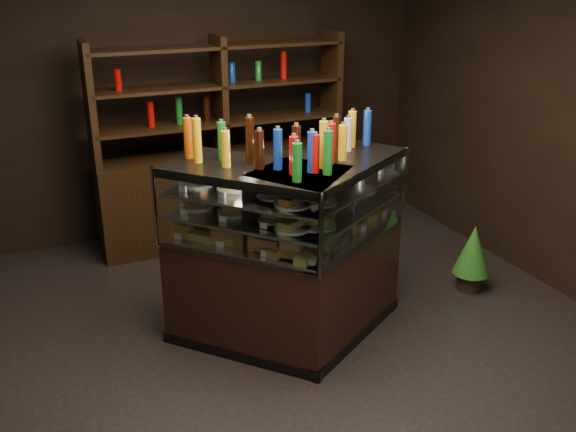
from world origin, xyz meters
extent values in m
plane|color=black|center=(0.00, 0.00, 0.00)|extent=(5.00, 5.00, 0.00)
cube|color=black|center=(0.00, 2.50, 1.50)|extent=(5.00, 0.02, 3.00)
cube|color=black|center=(2.50, 0.00, 1.50)|extent=(0.02, 5.00, 3.00)
cube|color=black|center=(0.40, 0.08, 0.39)|extent=(1.34, 1.15, 0.79)
cube|color=black|center=(0.40, 0.08, 0.04)|extent=(1.38, 1.19, 0.08)
cube|color=black|center=(0.40, 0.08, 1.31)|extent=(1.34, 1.15, 0.06)
cube|color=silver|center=(0.40, 0.08, 0.80)|extent=(1.27, 1.09, 0.02)
cube|color=silver|center=(0.40, 0.08, 0.98)|extent=(1.27, 1.09, 0.02)
cube|color=silver|center=(0.40, 0.08, 1.15)|extent=(1.27, 1.09, 0.02)
cube|color=white|center=(0.57, -0.18, 1.06)|extent=(1.02, 0.65, 0.56)
cylinder|color=silver|center=(1.07, 0.15, 1.06)|extent=(0.03, 0.03, 0.58)
cylinder|color=silver|center=(0.06, -0.50, 1.06)|extent=(0.03, 0.03, 0.58)
cube|color=black|center=(-0.13, 0.15, 0.39)|extent=(1.26, 1.29, 0.79)
cube|color=black|center=(-0.13, 0.15, 0.04)|extent=(1.29, 1.33, 0.08)
cube|color=black|center=(-0.13, 0.15, 1.31)|extent=(1.26, 1.29, 0.06)
cube|color=silver|center=(-0.13, 0.15, 0.80)|extent=(1.19, 1.22, 0.02)
cube|color=silver|center=(-0.13, 0.15, 0.98)|extent=(1.19, 1.22, 0.02)
cube|color=silver|center=(-0.13, 0.15, 1.15)|extent=(1.19, 1.22, 0.02)
cube|color=white|center=(-0.36, -0.06, 1.06)|extent=(0.82, 0.89, 0.56)
cylinder|color=silver|center=(0.06, -0.50, 1.06)|extent=(0.03, 0.03, 0.58)
cylinder|color=silver|center=(-0.76, 0.39, 1.06)|extent=(0.03, 0.03, 0.58)
cube|color=#C47746|center=(-0.01, -0.22, 0.83)|extent=(0.20, 0.17, 0.06)
cube|color=#C47746|center=(0.13, -0.13, 0.83)|extent=(0.20, 0.17, 0.06)
cube|color=#C47746|center=(0.27, -0.04, 0.83)|extent=(0.20, 0.17, 0.06)
cube|color=#C47746|center=(0.42, 0.05, 0.83)|extent=(0.20, 0.17, 0.06)
cube|color=#C47746|center=(0.56, 0.14, 0.83)|extent=(0.20, 0.17, 0.06)
cube|color=#C47746|center=(0.70, 0.23, 0.83)|extent=(0.20, 0.17, 0.06)
cube|color=#C47746|center=(0.84, 0.32, 0.83)|extent=(0.20, 0.17, 0.06)
cylinder|color=white|center=(0.02, -0.17, 1.00)|extent=(0.24, 0.24, 0.02)
cube|color=#C47746|center=(0.02, -0.17, 1.03)|extent=(0.19, 0.16, 0.05)
cylinder|color=white|center=(0.27, -0.01, 1.00)|extent=(0.24, 0.24, 0.02)
cube|color=#C47746|center=(0.27, -0.01, 1.03)|extent=(0.19, 0.16, 0.05)
cylinder|color=white|center=(0.53, 0.16, 1.00)|extent=(0.24, 0.24, 0.02)
cube|color=#C47746|center=(0.53, 0.16, 1.03)|extent=(0.19, 0.16, 0.05)
cylinder|color=white|center=(0.79, 0.32, 1.00)|extent=(0.24, 0.24, 0.02)
cube|color=#C47746|center=(0.79, 0.32, 1.03)|extent=(0.19, 0.16, 0.05)
cylinder|color=white|center=(0.02, -0.17, 1.17)|extent=(0.24, 0.24, 0.02)
cube|color=#C47746|center=(0.02, -0.17, 1.20)|extent=(0.19, 0.16, 0.05)
cylinder|color=white|center=(0.27, -0.01, 1.17)|extent=(0.24, 0.24, 0.02)
cube|color=#C47746|center=(0.27, -0.01, 1.20)|extent=(0.19, 0.16, 0.05)
cylinder|color=white|center=(0.53, 0.16, 1.17)|extent=(0.24, 0.24, 0.02)
cube|color=#C47746|center=(0.53, 0.16, 1.20)|extent=(0.19, 0.16, 0.05)
cylinder|color=white|center=(0.79, 0.32, 1.17)|extent=(0.24, 0.24, 0.02)
cube|color=#C47746|center=(0.79, 0.32, 1.20)|extent=(0.19, 0.16, 0.05)
cube|color=#C47746|center=(-0.50, 0.50, 0.83)|extent=(0.19, 0.19, 0.06)
cube|color=#C47746|center=(-0.38, 0.37, 0.83)|extent=(0.19, 0.19, 0.06)
cube|color=#C47746|center=(-0.27, 0.25, 0.83)|extent=(0.19, 0.19, 0.06)
cube|color=#C47746|center=(-0.15, 0.13, 0.83)|extent=(0.19, 0.19, 0.06)
cube|color=#C47746|center=(-0.04, 0.00, 0.83)|extent=(0.19, 0.19, 0.06)
cube|color=#C47746|center=(0.08, -0.12, 0.83)|extent=(0.19, 0.19, 0.06)
cube|color=#C47746|center=(0.19, -0.25, 0.83)|extent=(0.19, 0.19, 0.06)
cylinder|color=white|center=(-0.44, 0.48, 1.00)|extent=(0.24, 0.24, 0.02)
cube|color=#C47746|center=(-0.44, 0.48, 1.03)|extent=(0.18, 0.18, 0.05)
cylinder|color=white|center=(-0.23, 0.26, 1.00)|extent=(0.24, 0.24, 0.02)
cube|color=#C47746|center=(-0.23, 0.26, 1.03)|extent=(0.18, 0.18, 0.05)
cylinder|color=white|center=(-0.03, 0.03, 1.00)|extent=(0.24, 0.24, 0.02)
cube|color=#C47746|center=(-0.03, 0.03, 1.03)|extent=(0.18, 0.18, 0.05)
cylinder|color=white|center=(0.18, -0.19, 1.00)|extent=(0.24, 0.24, 0.02)
cube|color=#C47746|center=(0.18, -0.19, 1.03)|extent=(0.18, 0.18, 0.05)
cylinder|color=white|center=(-0.44, 0.48, 1.17)|extent=(0.24, 0.24, 0.02)
cube|color=#C47746|center=(-0.44, 0.48, 1.20)|extent=(0.18, 0.18, 0.05)
cylinder|color=white|center=(-0.23, 0.26, 1.17)|extent=(0.24, 0.24, 0.02)
cube|color=#C47746|center=(-0.23, 0.26, 1.20)|extent=(0.18, 0.18, 0.05)
cylinder|color=white|center=(-0.03, 0.03, 1.17)|extent=(0.24, 0.24, 0.02)
cube|color=#C47746|center=(-0.03, 0.03, 1.20)|extent=(0.18, 0.18, 0.05)
cylinder|color=white|center=(0.18, -0.19, 1.17)|extent=(0.24, 0.24, 0.02)
cube|color=#C47746|center=(0.18, -0.19, 1.20)|extent=(0.18, 0.18, 0.05)
cylinder|color=#147223|center=(-0.03, -0.19, 1.48)|extent=(0.06, 0.06, 0.28)
cylinder|color=silver|center=(-0.03, -0.19, 1.63)|extent=(0.03, 0.03, 0.02)
cylinder|color=yellow|center=(0.07, -0.13, 1.48)|extent=(0.06, 0.06, 0.28)
cylinder|color=silver|center=(0.07, -0.13, 1.63)|extent=(0.03, 0.03, 0.02)
cylinder|color=black|center=(0.16, -0.07, 1.48)|extent=(0.06, 0.06, 0.28)
cylinder|color=silver|center=(0.16, -0.07, 1.63)|extent=(0.03, 0.03, 0.02)
cylinder|color=#B20C0A|center=(0.26, -0.01, 1.48)|extent=(0.06, 0.06, 0.28)
cylinder|color=silver|center=(0.26, -0.01, 1.63)|extent=(0.03, 0.03, 0.02)
cylinder|color=#D8590A|center=(0.35, 0.05, 1.48)|extent=(0.06, 0.06, 0.28)
cylinder|color=silver|center=(0.35, 0.05, 1.63)|extent=(0.03, 0.03, 0.02)
cylinder|color=#0F38B2|center=(0.45, 0.11, 1.48)|extent=(0.06, 0.06, 0.28)
cylinder|color=silver|center=(0.45, 0.11, 1.63)|extent=(0.03, 0.03, 0.02)
cylinder|color=silver|center=(0.54, 0.17, 1.48)|extent=(0.06, 0.06, 0.28)
cylinder|color=silver|center=(0.54, 0.17, 1.63)|extent=(0.03, 0.03, 0.02)
cylinder|color=#147223|center=(0.64, 0.23, 1.48)|extent=(0.06, 0.06, 0.28)
cylinder|color=silver|center=(0.64, 0.23, 1.63)|extent=(0.03, 0.03, 0.02)
cylinder|color=yellow|center=(0.73, 0.29, 1.48)|extent=(0.06, 0.06, 0.28)
cylinder|color=silver|center=(0.73, 0.29, 1.63)|extent=(0.03, 0.03, 0.02)
cylinder|color=black|center=(0.83, 0.35, 1.48)|extent=(0.06, 0.06, 0.28)
cylinder|color=silver|center=(0.83, 0.35, 1.63)|extent=(0.03, 0.03, 0.02)
cylinder|color=#147223|center=(-0.47, 0.52, 1.48)|extent=(0.06, 0.06, 0.28)
cylinder|color=silver|center=(-0.47, 0.52, 1.63)|extent=(0.03, 0.03, 0.02)
cylinder|color=yellow|center=(-0.40, 0.44, 1.48)|extent=(0.06, 0.06, 0.28)
cylinder|color=silver|center=(-0.40, 0.44, 1.63)|extent=(0.03, 0.03, 0.02)
cylinder|color=black|center=(-0.32, 0.35, 1.48)|extent=(0.06, 0.06, 0.28)
cylinder|color=silver|center=(-0.32, 0.35, 1.63)|extent=(0.03, 0.03, 0.02)
cylinder|color=#B20C0A|center=(-0.24, 0.27, 1.48)|extent=(0.06, 0.06, 0.28)
cylinder|color=silver|center=(-0.24, 0.27, 1.63)|extent=(0.03, 0.03, 0.02)
cylinder|color=#D8590A|center=(-0.17, 0.19, 1.48)|extent=(0.06, 0.06, 0.28)
cylinder|color=silver|center=(-0.17, 0.19, 1.63)|extent=(0.03, 0.03, 0.02)
cylinder|color=#0F38B2|center=(-0.09, 0.10, 1.48)|extent=(0.06, 0.06, 0.28)
cylinder|color=silver|center=(-0.09, 0.10, 1.63)|extent=(0.03, 0.03, 0.02)
cylinder|color=silver|center=(-0.02, 0.02, 1.48)|extent=(0.06, 0.06, 0.28)
cylinder|color=silver|center=(-0.02, 0.02, 1.63)|extent=(0.03, 0.03, 0.02)
cylinder|color=#147223|center=(0.06, -0.06, 1.48)|extent=(0.06, 0.06, 0.28)
cylinder|color=silver|center=(0.06, -0.06, 1.63)|extent=(0.03, 0.03, 0.02)
cylinder|color=yellow|center=(0.14, -0.14, 1.48)|extent=(0.06, 0.06, 0.28)
cylinder|color=silver|center=(0.14, -0.14, 1.63)|extent=(0.03, 0.03, 0.02)
cylinder|color=black|center=(0.21, -0.23, 1.48)|extent=(0.06, 0.06, 0.28)
cylinder|color=silver|center=(0.21, -0.23, 1.63)|extent=(0.03, 0.03, 0.02)
cylinder|color=black|center=(1.82, 0.17, 0.08)|extent=(0.21, 0.21, 0.16)
cone|color=#1D5317|center=(1.82, 0.17, 0.37)|extent=(0.31, 0.31, 0.43)
cone|color=#1D5317|center=(1.82, 0.17, 0.51)|extent=(0.24, 0.24, 0.30)
cube|color=black|center=(0.24, 2.05, 0.45)|extent=(2.41, 0.43, 0.90)
cube|color=black|center=(-0.93, 2.05, 1.45)|extent=(0.06, 0.38, 1.10)
cube|color=black|center=(0.24, 2.05, 1.45)|extent=(0.06, 0.38, 1.10)
cube|color=black|center=(1.42, 2.05, 1.45)|extent=(0.06, 0.38, 1.10)
cube|color=black|center=(0.24, 2.05, 1.20)|extent=(2.36, 0.39, 0.03)
cube|color=black|center=(0.24, 2.05, 1.55)|extent=(2.36, 0.39, 0.03)
cube|color=black|center=(0.24, 2.05, 1.90)|extent=(2.36, 0.39, 0.03)
cylinder|color=#147223|center=(-0.67, 2.05, 1.32)|extent=(0.06, 0.06, 0.22)
cylinder|color=yellow|center=(-0.41, 2.05, 1.32)|extent=(0.06, 0.06, 0.22)
cylinder|color=black|center=(-0.15, 2.05, 1.32)|extent=(0.06, 0.06, 0.22)
cylinder|color=#B20C0A|center=(0.11, 2.05, 1.32)|extent=(0.06, 0.06, 0.22)
cylinder|color=#D8590A|center=(0.37, 2.05, 1.32)|extent=(0.06, 0.06, 0.22)
cylinder|color=#0F38B2|center=(0.63, 2.05, 1.32)|extent=(0.06, 0.06, 0.22)
cylinder|color=silver|center=(0.90, 2.05, 1.32)|extent=(0.06, 0.06, 0.22)
cylinder|color=#147223|center=(1.16, 2.05, 1.32)|extent=(0.06, 0.06, 0.22)
camera|label=1|loc=(-1.54, -3.70, 2.61)|focal=40.00mm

